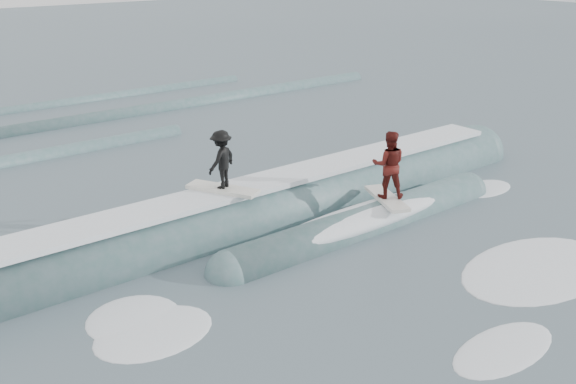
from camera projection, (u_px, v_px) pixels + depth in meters
ground at (376, 275)px, 15.20m from camera, size 160.00×160.00×0.00m
breaking_wave at (284, 218)px, 18.30m from camera, size 21.40×3.89×2.21m
surfer_black at (222, 163)px, 16.88m from camera, size 1.42×2.03×1.67m
surfer_red at (388, 167)px, 17.73m from camera, size 1.27×2.06×2.01m
whitewater at (430, 281)px, 14.94m from camera, size 14.52×7.08×0.10m
far_swells at (77, 126)px, 27.90m from camera, size 36.21×8.65×0.80m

